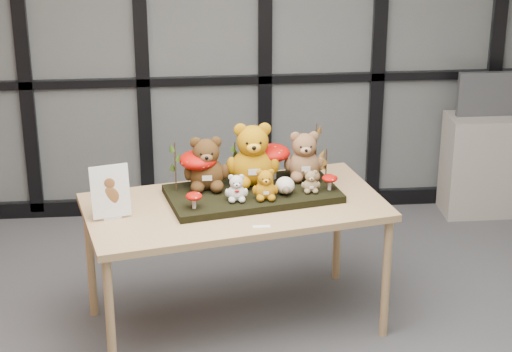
{
  "coord_description": "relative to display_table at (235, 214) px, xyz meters",
  "views": [
    {
      "loc": [
        -0.2,
        -4.15,
        2.96
      ],
      "look_at": [
        0.23,
        0.71,
        0.99
      ],
      "focal_mm": 65.0,
      "sensor_mm": 36.0,
      "label": 1
    }
  ],
  "objects": [
    {
      "name": "mushroom_front_right",
      "position": [
        0.56,
        0.06,
        0.16
      ],
      "size": [
        0.09,
        0.09,
        0.1
      ],
      "primitive_type": null,
      "color": "#A40A05",
      "rests_on": "diorama_tray"
    },
    {
      "name": "bear_white_bow",
      "position": [
        0.01,
        -0.04,
        0.19
      ],
      "size": [
        0.16,
        0.15,
        0.17
      ],
      "primitive_type": null,
      "rotation": [
        0.0,
        0.0,
        0.21
      ],
      "color": "silver",
      "rests_on": "diorama_tray"
    },
    {
      "name": "bear_brown_medium",
      "position": [
        -0.15,
        0.16,
        0.28
      ],
      "size": [
        0.31,
        0.29,
        0.35
      ],
      "primitive_type": null,
      "rotation": [
        0.0,
        0.0,
        0.21
      ],
      "color": "#432A11",
      "rests_on": "diorama_tray"
    },
    {
      "name": "room_shell",
      "position": [
        -0.11,
        -0.75,
        0.94
      ],
      "size": [
        5.0,
        5.0,
        5.0
      ],
      "color": "#B0AEA6",
      "rests_on": "floor"
    },
    {
      "name": "cabinet",
      "position": [
        2.0,
        1.51,
        -0.35
      ],
      "size": [
        0.59,
        0.34,
        0.78
      ],
      "primitive_type": "cube",
      "color": "#A79E95",
      "rests_on": "floor"
    },
    {
      "name": "monitor",
      "position": [
        2.0,
        1.53,
        0.21
      ],
      "size": [
        0.47,
        0.05,
        0.34
      ],
      "color": "#4A4C51",
      "rests_on": "cabinet"
    },
    {
      "name": "glass_partition",
      "position": [
        -0.11,
        1.72,
        0.68
      ],
      "size": [
        4.9,
        0.06,
        2.78
      ],
      "color": "#2D383F",
      "rests_on": "floor"
    },
    {
      "name": "plush_cream_hedgehog",
      "position": [
        0.3,
        0.03,
        0.16
      ],
      "size": [
        0.1,
        0.09,
        0.11
      ],
      "primitive_type": null,
      "rotation": [
        0.0,
        0.0,
        0.21
      ],
      "color": "white",
      "rests_on": "diorama_tray"
    },
    {
      "name": "mushroom_back_left",
      "position": [
        -0.2,
        0.16,
        0.23
      ],
      "size": [
        0.22,
        0.22,
        0.25
      ],
      "primitive_type": null,
      "color": "#A40A05",
      "rests_on": "diorama_tray"
    },
    {
      "name": "bear_pooh_yellow",
      "position": [
        0.12,
        0.2,
        0.32
      ],
      "size": [
        0.37,
        0.35,
        0.42
      ],
      "primitive_type": null,
      "rotation": [
        0.0,
        0.0,
        0.21
      ],
      "color": "#B27408",
      "rests_on": "diorama_tray"
    },
    {
      "name": "bear_tan_back",
      "position": [
        0.44,
        0.27,
        0.27
      ],
      "size": [
        0.29,
        0.27,
        0.32
      ],
      "primitive_type": null,
      "rotation": [
        0.0,
        0.0,
        0.21
      ],
      "color": "brown",
      "rests_on": "diorama_tray"
    },
    {
      "name": "sprig_dry_mid_right",
      "position": [
        0.56,
        0.16,
        0.22
      ],
      "size": [
        0.05,
        0.05,
        0.22
      ],
      "primitive_type": null,
      "color": "brown",
      "rests_on": "diorama_tray"
    },
    {
      "name": "bear_beige_small",
      "position": [
        0.45,
        0.05,
        0.18
      ],
      "size": [
        0.13,
        0.12,
        0.15
      ],
      "primitive_type": null,
      "rotation": [
        0.0,
        0.0,
        0.21
      ],
      "color": "#957951",
      "rests_on": "diorama_tray"
    },
    {
      "name": "sprig_green_mid_left",
      "position": [
        -0.17,
        0.22,
        0.24
      ],
      "size": [
        0.05,
        0.05,
        0.27
      ],
      "primitive_type": null,
      "color": "#19340B",
      "rests_on": "diorama_tray"
    },
    {
      "name": "mushroom_back_right",
      "position": [
        0.25,
        0.27,
        0.22
      ],
      "size": [
        0.21,
        0.21,
        0.23
      ],
      "primitive_type": null,
      "color": "#A40A05",
      "rests_on": "diorama_tray"
    },
    {
      "name": "mushroom_front_left",
      "position": [
        -0.24,
        -0.14,
        0.16
      ],
      "size": [
        0.09,
        0.09,
        0.1
      ],
      "primitive_type": null,
      "color": "#A40A05",
      "rests_on": "diorama_tray"
    },
    {
      "name": "bear_small_yellow",
      "position": [
        0.17,
        -0.03,
        0.21
      ],
      "size": [
        0.18,
        0.16,
        0.2
      ],
      "primitive_type": null,
      "rotation": [
        0.0,
        0.0,
        0.21
      ],
      "color": "#B2720B",
      "rests_on": "diorama_tray"
    },
    {
      "name": "diorama_tray",
      "position": [
        0.11,
        0.09,
        0.09
      ],
      "size": [
        1.07,
        0.69,
        0.04
      ],
      "primitive_type": "cube",
      "rotation": [
        0.0,
        0.0,
        0.21
      ],
      "color": "black",
      "rests_on": "display_table"
    },
    {
      "name": "sign_holder",
      "position": [
        -0.7,
        -0.13,
        0.21
      ],
      "size": [
        0.22,
        0.11,
        0.31
      ],
      "rotation": [
        0.0,
        0.0,
        0.25
      ],
      "color": "silver",
      "rests_on": "display_table"
    },
    {
      "name": "sprig_green_far_left",
      "position": [
        -0.33,
        0.12,
        0.26
      ],
      "size": [
        0.05,
        0.05,
        0.3
      ],
      "primitive_type": null,
      "color": "#19340B",
      "rests_on": "diorama_tray"
    },
    {
      "name": "label_card",
      "position": [
        0.13,
        -0.32,
        0.07
      ],
      "size": [
        0.1,
        0.03,
        0.0
      ],
      "primitive_type": "cube",
      "color": "white",
      "rests_on": "display_table"
    },
    {
      "name": "sprig_dry_far_right",
      "position": [
        0.51,
        0.29,
        0.27
      ],
      "size": [
        0.05,
        0.05,
        0.33
      ],
      "primitive_type": null,
      "color": "brown",
      "rests_on": "diorama_tray"
    },
    {
      "name": "display_table",
      "position": [
        0.0,
        0.0,
        0.0
      ],
      "size": [
        1.86,
        1.2,
        0.8
      ],
      "rotation": [
        0.0,
        0.0,
        0.21
      ],
      "color": "tan",
      "rests_on": "floor"
    },
    {
      "name": "sprig_green_centre",
      "position": [
        0.02,
        0.27,
        0.23
      ],
      "size": [
        0.05,
        0.05,
        0.24
      ],
      "primitive_type": null,
      "color": "#19340B",
      "rests_on": "diorama_tray"
    }
  ]
}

